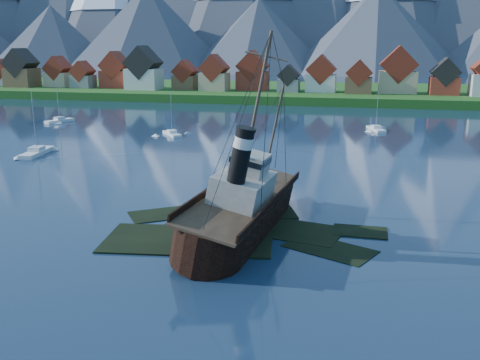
% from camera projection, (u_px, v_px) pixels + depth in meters
% --- Properties ---
extents(ground, '(1400.00, 1400.00, 0.00)m').
position_uv_depth(ground, '(220.00, 237.00, 58.83)').
color(ground, '#182B43').
rests_on(ground, ground).
extents(shoal, '(31.71, 21.24, 1.14)m').
position_uv_depth(shoal, '(240.00, 234.00, 60.56)').
color(shoal, black).
rests_on(shoal, ground).
extents(shore_bank, '(600.00, 80.00, 3.20)m').
position_uv_depth(shore_bank, '(329.00, 96.00, 219.28)').
color(shore_bank, '#1D4B15').
rests_on(shore_bank, ground).
extents(seawall, '(600.00, 2.50, 2.00)m').
position_uv_depth(seawall, '(321.00, 106.00, 183.42)').
color(seawall, '#3F3D38').
rests_on(seawall, ground).
extents(town, '(250.96, 16.69, 17.30)m').
position_uv_depth(town, '(240.00, 75.00, 207.55)').
color(town, maroon).
rests_on(town, ground).
extents(tugboat_wreck, '(6.88, 29.62, 23.47)m').
position_uv_depth(tugboat_wreck, '(240.00, 204.00, 60.74)').
color(tugboat_wreck, black).
rests_on(tugboat_wreck, ground).
extents(sailboat_a, '(4.08, 10.63, 12.65)m').
position_uv_depth(sailboat_a, '(37.00, 153.00, 102.72)').
color(sailboat_a, silver).
rests_on(sailboat_a, ground).
extents(sailboat_b, '(5.02, 8.61, 12.21)m').
position_uv_depth(sailboat_b, '(59.00, 121.00, 145.28)').
color(sailboat_b, silver).
rests_on(sailboat_b, ground).
extents(sailboat_c, '(6.64, 7.60, 10.45)m').
position_uv_depth(sailboat_c, '(172.00, 134.00, 124.32)').
color(sailboat_c, silver).
rests_on(sailboat_c, ground).
extents(sailboat_e, '(4.81, 9.04, 10.19)m').
position_uv_depth(sailboat_e, '(376.00, 129.00, 131.51)').
color(sailboat_e, silver).
rests_on(sailboat_e, ground).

